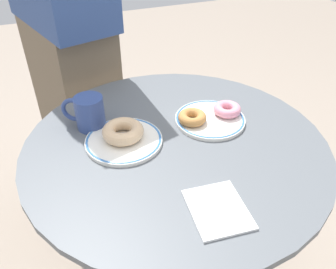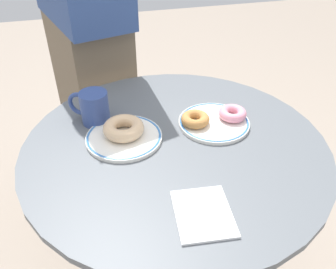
# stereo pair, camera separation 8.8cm
# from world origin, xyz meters

# --- Properties ---
(cafe_table) EXTENTS (0.78, 0.78, 0.71)m
(cafe_table) POSITION_xyz_m (0.00, 0.00, 0.49)
(cafe_table) COLOR #565B60
(cafe_table) RESTS_ON ground
(plate_left) EXTENTS (0.20, 0.20, 0.01)m
(plate_left) POSITION_xyz_m (-0.12, 0.05, 0.72)
(plate_left) COLOR white
(plate_left) RESTS_ON cafe_table
(plate_right) EXTENTS (0.19, 0.19, 0.01)m
(plate_right) POSITION_xyz_m (0.12, 0.05, 0.72)
(plate_right) COLOR white
(plate_right) RESTS_ON cafe_table
(donut_glazed) EXTENTS (0.13, 0.13, 0.03)m
(donut_glazed) POSITION_xyz_m (-0.12, 0.05, 0.74)
(donut_glazed) COLOR #E0B789
(donut_glazed) RESTS_ON plate_left
(donut_pink_frosted) EXTENTS (0.10, 0.10, 0.03)m
(donut_pink_frosted) POSITION_xyz_m (0.18, 0.05, 0.73)
(donut_pink_frosted) COLOR pink
(donut_pink_frosted) RESTS_ON plate_right
(donut_old_fashioned) EXTENTS (0.08, 0.08, 0.03)m
(donut_old_fashioned) POSITION_xyz_m (0.07, 0.05, 0.73)
(donut_old_fashioned) COLOR #BC7F42
(donut_old_fashioned) RESTS_ON plate_right
(paper_napkin) EXTENTS (0.13, 0.15, 0.01)m
(paper_napkin) POSITION_xyz_m (-0.01, -0.24, 0.71)
(paper_napkin) COLOR white
(paper_napkin) RESTS_ON cafe_table
(coffee_mug) EXTENTS (0.11, 0.08, 0.09)m
(coffee_mug) POSITION_xyz_m (-0.19, 0.15, 0.76)
(coffee_mug) COLOR #334784
(coffee_mug) RESTS_ON cafe_table
(person_figure) EXTENTS (0.33, 0.49, 1.62)m
(person_figure) POSITION_xyz_m (-0.17, 0.61, 0.79)
(person_figure) COLOR brown
(person_figure) RESTS_ON ground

